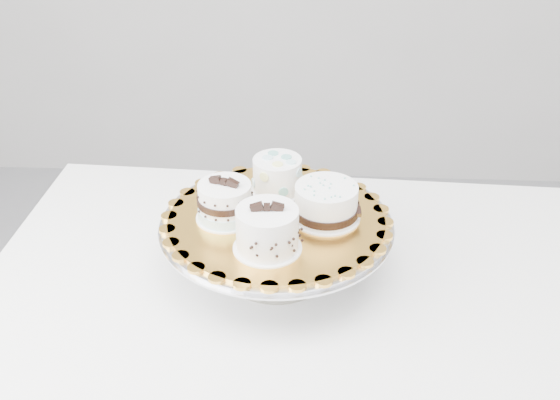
{
  "coord_description": "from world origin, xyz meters",
  "views": [
    {
      "loc": [
        0.04,
        -0.97,
        1.52
      ],
      "look_at": [
        -0.02,
        0.03,
        0.91
      ],
      "focal_mm": 45.0,
      "sensor_mm": 36.0,
      "label": 1
    }
  ],
  "objects_px": {
    "cake_stand": "(277,237)",
    "cake_swirl": "(267,231)",
    "cake_dots": "(277,175)",
    "cake_banded": "(225,203)",
    "cake_board": "(276,219)",
    "table": "(307,318)",
    "cake_ribbon": "(327,203)"
  },
  "relations": [
    {
      "from": "cake_stand",
      "to": "cake_board",
      "type": "height_order",
      "value": "cake_board"
    },
    {
      "from": "cake_banded",
      "to": "cake_swirl",
      "type": "bearing_deg",
      "value": -28.95
    },
    {
      "from": "cake_stand",
      "to": "cake_banded",
      "type": "xyz_separation_m",
      "value": [
        -0.09,
        -0.0,
        0.07
      ]
    },
    {
      "from": "cake_board",
      "to": "cake_ribbon",
      "type": "relative_size",
      "value": 2.99
    },
    {
      "from": "cake_stand",
      "to": "cake_swirl",
      "type": "xyz_separation_m",
      "value": [
        -0.01,
        -0.09,
        0.08
      ]
    },
    {
      "from": "cake_swirl",
      "to": "cake_dots",
      "type": "bearing_deg",
      "value": 83.81
    },
    {
      "from": "cake_dots",
      "to": "cake_ribbon",
      "type": "relative_size",
      "value": 0.93
    },
    {
      "from": "cake_board",
      "to": "cake_swirl",
      "type": "height_order",
      "value": "cake_swirl"
    },
    {
      "from": "cake_board",
      "to": "cake_dots",
      "type": "bearing_deg",
      "value": 92.3
    },
    {
      "from": "cake_board",
      "to": "cake_ribbon",
      "type": "xyz_separation_m",
      "value": [
        0.09,
        0.01,
        0.03
      ]
    },
    {
      "from": "cake_swirl",
      "to": "cake_dots",
      "type": "relative_size",
      "value": 0.96
    },
    {
      "from": "cake_stand",
      "to": "cake_banded",
      "type": "relative_size",
      "value": 3.53
    },
    {
      "from": "table",
      "to": "cake_board",
      "type": "relative_size",
      "value": 3.2
    },
    {
      "from": "cake_board",
      "to": "cake_dots",
      "type": "distance_m",
      "value": 0.1
    },
    {
      "from": "cake_dots",
      "to": "cake_stand",
      "type": "bearing_deg",
      "value": -63.54
    },
    {
      "from": "cake_stand",
      "to": "table",
      "type": "bearing_deg",
      "value": -27.89
    },
    {
      "from": "cake_stand",
      "to": "cake_swirl",
      "type": "bearing_deg",
      "value": -95.75
    },
    {
      "from": "cake_stand",
      "to": "cake_swirl",
      "type": "relative_size",
      "value": 3.63
    },
    {
      "from": "cake_stand",
      "to": "cake_dots",
      "type": "xyz_separation_m",
      "value": [
        -0.0,
        0.09,
        0.07
      ]
    },
    {
      "from": "cake_swirl",
      "to": "cake_dots",
      "type": "distance_m",
      "value": 0.19
    },
    {
      "from": "table",
      "to": "cake_swirl",
      "type": "xyz_separation_m",
      "value": [
        -0.07,
        -0.06,
        0.23
      ]
    },
    {
      "from": "table",
      "to": "cake_swirl",
      "type": "height_order",
      "value": "cake_swirl"
    },
    {
      "from": "cake_dots",
      "to": "cake_ribbon",
      "type": "xyz_separation_m",
      "value": [
        0.09,
        -0.09,
        -0.0
      ]
    },
    {
      "from": "cake_banded",
      "to": "cake_dots",
      "type": "height_order",
      "value": "cake_banded"
    },
    {
      "from": "table",
      "to": "cake_board",
      "type": "distance_m",
      "value": 0.21
    },
    {
      "from": "cake_dots",
      "to": "cake_swirl",
      "type": "bearing_deg",
      "value": -67.55
    },
    {
      "from": "cake_stand",
      "to": "cake_swirl",
      "type": "height_order",
      "value": "cake_swirl"
    },
    {
      "from": "cake_swirl",
      "to": "cake_banded",
      "type": "relative_size",
      "value": 0.97
    },
    {
      "from": "cake_banded",
      "to": "cake_stand",
      "type": "bearing_deg",
      "value": 22.37
    },
    {
      "from": "cake_stand",
      "to": "cake_dots",
      "type": "relative_size",
      "value": 3.48
    },
    {
      "from": "cake_board",
      "to": "cake_dots",
      "type": "xyz_separation_m",
      "value": [
        -0.0,
        0.09,
        0.04
      ]
    },
    {
      "from": "cake_dots",
      "to": "cake_ribbon",
      "type": "bearing_deg",
      "value": -20.02
    }
  ]
}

